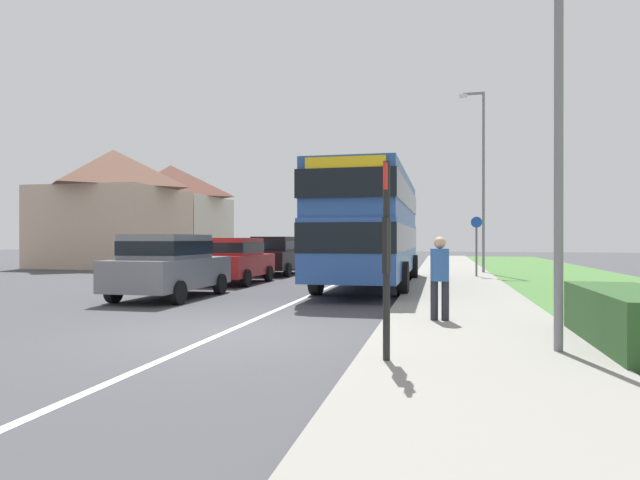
# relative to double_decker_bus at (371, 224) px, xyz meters

# --- Properties ---
(ground_plane) EXTENTS (120.00, 120.00, 0.00)m
(ground_plane) POSITION_rel_double_decker_bus_xyz_m (-1.38, -9.30, -2.14)
(ground_plane) COLOR #424247
(lane_marking_centre) EXTENTS (0.14, 60.00, 0.01)m
(lane_marking_centre) POSITION_rel_double_decker_bus_xyz_m (-1.38, -1.30, -2.14)
(lane_marking_centre) COLOR silver
(lane_marking_centre) RESTS_ON ground_plane
(pavement_near_side) EXTENTS (3.20, 68.00, 0.12)m
(pavement_near_side) POSITION_rel_double_decker_bus_xyz_m (2.82, -3.30, -2.08)
(pavement_near_side) COLOR gray
(pavement_near_side) RESTS_ON ground_plane
(roadside_hedge) EXTENTS (1.10, 3.19, 0.90)m
(roadside_hedge) POSITION_rel_double_decker_bus_xyz_m (4.92, -9.51, -1.69)
(roadside_hedge) COLOR #2D5128
(roadside_hedge) RESTS_ON ground_plane
(double_decker_bus) EXTENTS (2.80, 10.32, 3.70)m
(double_decker_bus) POSITION_rel_double_decker_bus_xyz_m (0.00, 0.00, 0.00)
(double_decker_bus) COLOR #284C93
(double_decker_bus) RESTS_ON ground_plane
(parked_car_grey) EXTENTS (2.00, 4.10, 1.75)m
(parked_car_grey) POSITION_rel_double_decker_bus_xyz_m (-4.95, -4.63, -1.19)
(parked_car_grey) COLOR slate
(parked_car_grey) RESTS_ON ground_plane
(parked_car_red) EXTENTS (1.93, 3.91, 1.66)m
(parked_car_red) POSITION_rel_double_decker_bus_xyz_m (-5.01, 0.24, -1.23)
(parked_car_red) COLOR #B21E1E
(parked_car_red) RESTS_ON ground_plane
(parked_car_black) EXTENTS (1.95, 4.38, 1.72)m
(parked_car_black) POSITION_rel_double_decker_bus_xyz_m (-4.95, 5.14, -1.20)
(parked_car_black) COLOR black
(parked_car_black) RESTS_ON ground_plane
(parked_car_white) EXTENTS (1.91, 4.01, 1.73)m
(parked_car_white) POSITION_rel_double_decker_bus_xyz_m (-4.84, 10.63, -1.20)
(parked_car_white) COLOR silver
(parked_car_white) RESTS_ON ground_plane
(pedestrian_at_stop) EXTENTS (0.34, 0.34, 1.67)m
(pedestrian_at_stop) POSITION_rel_double_decker_bus_xyz_m (2.26, -7.75, -1.17)
(pedestrian_at_stop) COLOR #23232D
(pedestrian_at_stop) RESTS_ON ground_plane
(bus_stop_sign) EXTENTS (0.09, 0.52, 2.60)m
(bus_stop_sign) POSITION_rel_double_decker_bus_xyz_m (1.62, -11.19, -0.60)
(bus_stop_sign) COLOR black
(bus_stop_sign) RESTS_ON ground_plane
(cycle_route_sign) EXTENTS (0.44, 0.08, 2.52)m
(cycle_route_sign) POSITION_rel_double_decker_bus_xyz_m (3.69, 4.36, -0.71)
(cycle_route_sign) COLOR slate
(cycle_route_sign) RESTS_ON ground_plane
(street_lamp_near) EXTENTS (1.14, 0.20, 7.09)m
(street_lamp_near) POSITION_rel_double_decker_bus_xyz_m (3.72, -10.14, 1.95)
(street_lamp_near) COLOR slate
(street_lamp_near) RESTS_ON ground_plane
(street_lamp_mid) EXTENTS (1.14, 0.20, 8.26)m
(street_lamp_mid) POSITION_rel_double_decker_bus_xyz_m (4.07, 7.14, 2.55)
(street_lamp_mid) COLOR slate
(street_lamp_mid) RESTS_ON ground_plane
(house_terrace_far_side) EXTENTS (6.86, 13.42, 6.85)m
(house_terrace_far_side) POSITION_rel_double_decker_bus_xyz_m (-16.40, 13.09, 1.28)
(house_terrace_far_side) COLOR #C1A88E
(house_terrace_far_side) RESTS_ON ground_plane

